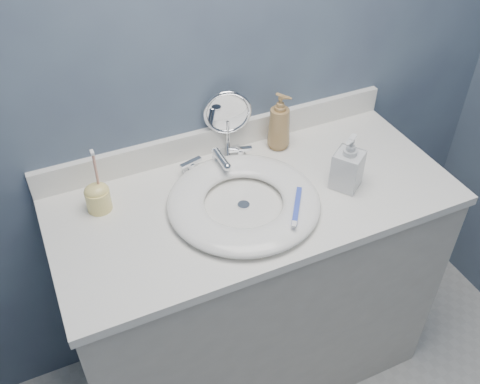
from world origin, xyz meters
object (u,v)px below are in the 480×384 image
makeup_mirror (228,120)px  toothbrush_holder (98,196)px  soap_bottle_amber (279,121)px  soap_bottle_clear (348,162)px

makeup_mirror → toothbrush_holder: size_ratio=1.10×
soap_bottle_amber → soap_bottle_clear: soap_bottle_amber is taller
soap_bottle_amber → soap_bottle_clear: bearing=-103.0°
soap_bottle_clear → toothbrush_holder: (-0.71, 0.21, -0.04)m
makeup_mirror → soap_bottle_amber: makeup_mirror is taller
makeup_mirror → soap_bottle_clear: makeup_mirror is taller
toothbrush_holder → makeup_mirror: bearing=12.9°
makeup_mirror → soap_bottle_amber: size_ratio=1.16×
soap_bottle_amber → toothbrush_holder: size_ratio=0.95×
makeup_mirror → soap_bottle_clear: 0.40m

